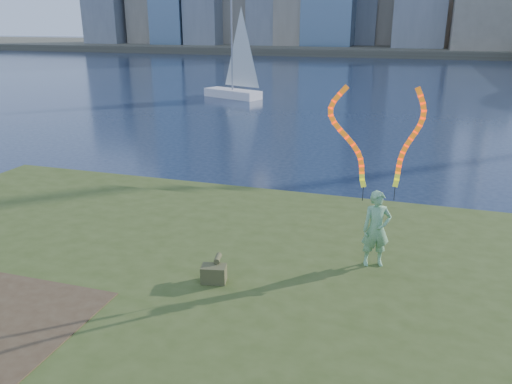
% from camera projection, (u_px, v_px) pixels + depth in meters
% --- Properties ---
extents(ground, '(320.00, 320.00, 0.00)m').
position_uv_depth(ground, '(188.00, 292.00, 10.97)').
color(ground, '#17233B').
rests_on(ground, ground).
extents(grassy_knoll, '(20.00, 18.00, 0.80)m').
position_uv_depth(grassy_knoll, '(132.00, 339.00, 8.78)').
color(grassy_knoll, '#3B4B1B').
rests_on(grassy_knoll, ground).
extents(far_shore, '(320.00, 40.00, 1.20)m').
position_uv_depth(far_shore, '(395.00, 48.00, 96.47)').
color(far_shore, '#474334').
rests_on(far_shore, ground).
extents(woman_with_ribbons, '(1.93, 0.75, 4.00)m').
position_uv_depth(woman_with_ribbons, '(378.00, 201.00, 10.04)').
color(woman_with_ribbons, '#1D7922').
rests_on(woman_with_ribbons, grassy_knoll).
extents(canvas_bag, '(0.53, 0.60, 0.45)m').
position_uv_depth(canvas_bag, '(214.00, 273.00, 9.74)').
color(canvas_bag, '#464928').
rests_on(canvas_bag, grassy_knoll).
extents(sailboat, '(4.96, 3.20, 7.63)m').
position_uv_depth(sailboat, '(235.00, 81.00, 38.06)').
color(sailboat, white).
rests_on(sailboat, ground).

